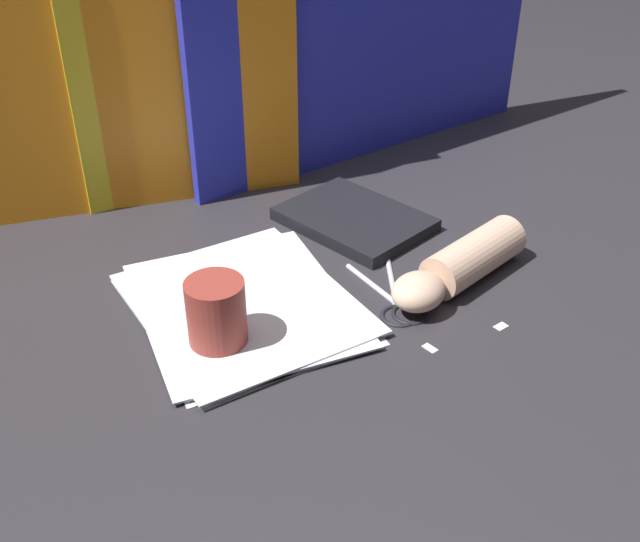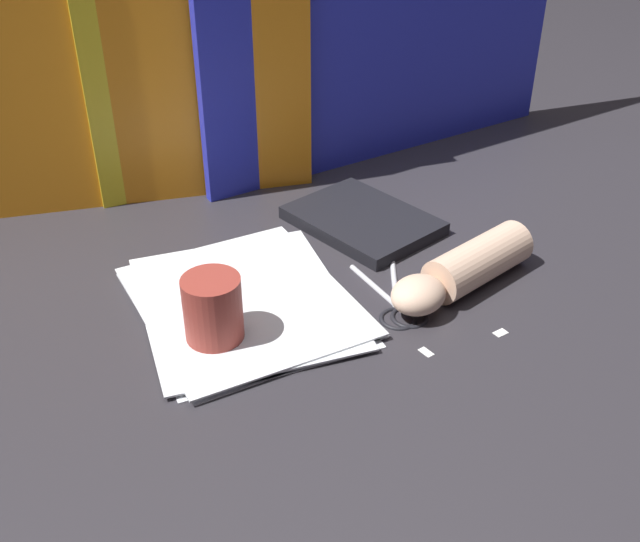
% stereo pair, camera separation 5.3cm
% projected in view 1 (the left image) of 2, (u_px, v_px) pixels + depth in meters
% --- Properties ---
extents(ground_plane, '(6.00, 6.00, 0.00)m').
position_uv_depth(ground_plane, '(342.00, 300.00, 1.12)').
color(ground_plane, '#2D2B30').
extents(backdrop_panel_left, '(0.77, 0.15, 0.52)m').
position_uv_depth(backdrop_panel_left, '(65.00, 70.00, 1.22)').
color(backdrop_panel_left, orange).
rests_on(backdrop_panel_left, ground_plane).
extents(backdrop_panel_center, '(0.60, 0.03, 0.49)m').
position_uv_depth(backdrop_panel_center, '(236.00, 53.00, 1.34)').
color(backdrop_panel_center, yellow).
rests_on(backdrop_panel_center, ground_plane).
extents(backdrop_panel_right, '(0.81, 0.15, 0.60)m').
position_uv_depth(backdrop_panel_right, '(376.00, 5.00, 1.42)').
color(backdrop_panel_right, '#2833D1').
rests_on(backdrop_panel_right, ground_plane).
extents(paper_stack, '(0.32, 0.37, 0.01)m').
position_uv_depth(paper_stack, '(244.00, 304.00, 1.10)').
color(paper_stack, white).
rests_on(paper_stack, ground_plane).
extents(book_closed, '(0.25, 0.29, 0.02)m').
position_uv_depth(book_closed, '(354.00, 219.00, 1.30)').
color(book_closed, black).
rests_on(book_closed, ground_plane).
extents(scissors, '(0.11, 0.19, 0.01)m').
position_uv_depth(scissors, '(397.00, 302.00, 1.10)').
color(scissors, silver).
rests_on(scissors, ground_plane).
extents(hand_forearm, '(0.28, 0.15, 0.07)m').
position_uv_depth(hand_forearm, '(460.00, 265.00, 1.13)').
color(hand_forearm, beige).
rests_on(hand_forearm, ground_plane).
extents(paper_scrap_near, '(0.02, 0.02, 0.00)m').
position_uv_depth(paper_scrap_near, '(430.00, 348.00, 1.02)').
color(paper_scrap_near, white).
rests_on(paper_scrap_near, ground_plane).
extents(paper_scrap_mid, '(0.02, 0.02, 0.00)m').
position_uv_depth(paper_scrap_mid, '(501.00, 326.00, 1.06)').
color(paper_scrap_mid, white).
rests_on(paper_scrap_mid, ground_plane).
extents(mug, '(0.08, 0.08, 0.10)m').
position_uv_depth(mug, '(217.00, 316.00, 0.99)').
color(mug, '#99382D').
rests_on(mug, ground_plane).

